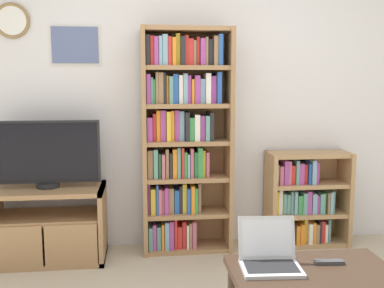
% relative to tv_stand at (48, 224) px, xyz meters
% --- Properties ---
extents(wall_back, '(5.63, 0.09, 2.60)m').
position_rel_tv_stand_xyz_m(wall_back, '(1.19, 0.31, 1.00)').
color(wall_back, silver).
rests_on(wall_back, ground_plane).
extents(tv_stand, '(0.90, 0.48, 0.60)m').
position_rel_tv_stand_xyz_m(tv_stand, '(0.00, 0.00, 0.00)').
color(tv_stand, '#9E754C').
rests_on(tv_stand, ground_plane).
extents(television, '(0.84, 0.18, 0.54)m').
position_rel_tv_stand_xyz_m(television, '(0.01, 0.02, 0.57)').
color(television, black).
rests_on(television, tv_stand).
extents(bookshelf_tall, '(0.75, 0.31, 1.88)m').
position_rel_tv_stand_xyz_m(bookshelf_tall, '(1.10, 0.12, 0.67)').
color(bookshelf_tall, '#9E754C').
rests_on(bookshelf_tall, ground_plane).
extents(bookshelf_short, '(0.72, 0.30, 0.83)m').
position_rel_tv_stand_xyz_m(bookshelf_short, '(2.17, 0.13, 0.09)').
color(bookshelf_short, tan).
rests_on(bookshelf_short, ground_plane).
extents(coffee_table, '(0.87, 0.51, 0.46)m').
position_rel_tv_stand_xyz_m(coffee_table, '(1.64, -1.44, 0.10)').
color(coffee_table, '#332319').
rests_on(coffee_table, ground_plane).
extents(laptop, '(0.33, 0.29, 0.25)m').
position_rel_tv_stand_xyz_m(laptop, '(1.42, -1.37, 0.22)').
color(laptop, '#B7BABC').
rests_on(laptop, coffee_table).
extents(remote_near_laptop, '(0.16, 0.06, 0.02)m').
position_rel_tv_stand_xyz_m(remote_near_laptop, '(1.75, -1.38, 0.17)').
color(remote_near_laptop, '#38383A').
rests_on(remote_near_laptop, coffee_table).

